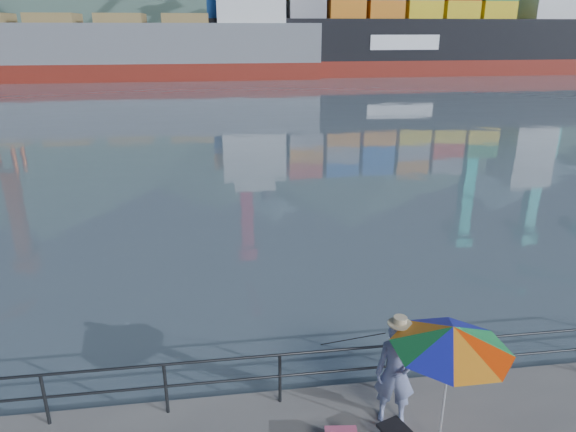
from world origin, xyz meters
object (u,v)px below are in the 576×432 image
object	(u,v)px
fisherman	(396,374)
container_ship	(404,32)
beach_umbrella	(452,338)
bulk_carrier	(145,46)

from	to	relation	value
fisherman	container_ship	xyz separation A→B (m)	(25.72, 71.10, 4.87)
fisherman	beach_umbrella	bearing A→B (deg)	-29.52
bulk_carrier	container_ship	distance (m)	37.62
container_ship	fisherman	bearing A→B (deg)	-109.88
beach_umbrella	bulk_carrier	bearing A→B (deg)	100.12
container_ship	bulk_carrier	bearing A→B (deg)	-175.74
fisherman	bulk_carrier	size ratio (longest dim) A/B	0.04
fisherman	bulk_carrier	xyz separation A→B (m)	(-11.76, 68.31, 3.19)
beach_umbrella	bulk_carrier	size ratio (longest dim) A/B	0.05
fisherman	container_ship	size ratio (longest dim) A/B	0.03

